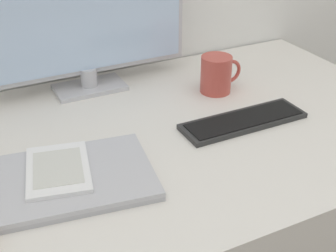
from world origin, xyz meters
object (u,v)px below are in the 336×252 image
laptop (76,178)px  ereader (58,169)px  coffee_mug (217,74)px  keyboard (243,121)px  monitor (83,19)px

laptop → ereader: size_ratio=1.68×
laptop → coffee_mug: coffee_mug is taller
keyboard → ereader: size_ratio=1.59×
monitor → keyboard: (0.27, -0.35, -0.19)m
laptop → keyboard: bearing=6.3°
ereader → laptop: bearing=-40.1°
monitor → laptop: size_ratio=1.74×
monitor → ereader: monitor is taller
keyboard → ereader: 0.46m
ereader → coffee_mug: 0.54m
monitor → ereader: size_ratio=2.91×
monitor → ereader: (-0.19, -0.38, -0.17)m
monitor → coffee_mug: monitor is taller
ereader → monitor: bearing=63.6°
laptop → coffee_mug: 0.52m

